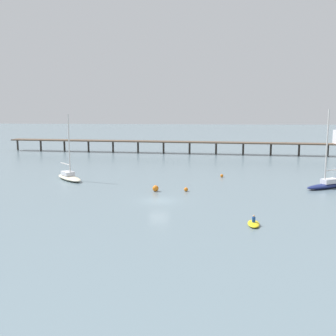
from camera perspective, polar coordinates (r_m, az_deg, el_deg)
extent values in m
plane|color=slate|center=(54.04, -1.25, -4.59)|extent=(400.00, 400.00, 0.00)
cube|color=brown|center=(104.74, 1.20, 3.68)|extent=(89.78, 11.54, 0.30)
cylinder|color=#38332D|center=(119.06, -20.28, 3.01)|extent=(0.50, 0.50, 2.80)
cylinder|color=#38332D|center=(115.91, -17.36, 3.01)|extent=(0.50, 0.50, 2.80)
cylinder|color=#38332D|center=(113.08, -14.28, 3.01)|extent=(0.50, 0.50, 2.80)
cylinder|color=#38332D|center=(110.59, -11.06, 2.99)|extent=(0.50, 0.50, 2.80)
cylinder|color=#38332D|center=(108.47, -7.70, 2.96)|extent=(0.50, 0.50, 2.80)
cylinder|color=#38332D|center=(106.73, -4.21, 2.92)|extent=(0.50, 0.50, 2.80)
cylinder|color=#38332D|center=(105.40, -0.63, 2.86)|extent=(0.50, 0.50, 2.80)
cylinder|color=#38332D|center=(104.49, 3.03, 2.80)|extent=(0.50, 0.50, 2.80)
cylinder|color=#38332D|center=(104.01, 6.74, 2.72)|extent=(0.50, 0.50, 2.80)
cylinder|color=#38332D|center=(103.97, 10.47, 2.63)|extent=(0.50, 0.50, 2.80)
cylinder|color=#38332D|center=(104.37, 14.18, 2.53)|extent=(0.50, 0.50, 2.80)
cylinder|color=#38332D|center=(105.20, 17.85, 2.42)|extent=(0.50, 0.50, 2.80)
cylinder|color=#38332D|center=(106.45, 21.45, 2.30)|extent=(0.50, 0.50, 2.80)
ellipsoid|color=navy|center=(66.37, 21.26, -2.35)|extent=(7.67, 5.64, 0.68)
cube|color=silver|center=(66.71, 21.65, -1.70)|extent=(2.97, 2.49, 0.71)
cylinder|color=silver|center=(65.22, 21.33, 2.73)|extent=(0.21, 0.21, 11.18)
cylinder|color=silver|center=(66.82, 22.01, -0.27)|extent=(2.69, 1.73, 0.17)
ellipsoid|color=beige|center=(70.35, -13.62, -1.35)|extent=(6.57, 7.06, 0.72)
cube|color=silver|center=(70.78, -13.84, -0.73)|extent=(2.73, 2.81, 0.66)
cylinder|color=silver|center=(69.26, -13.66, 3.07)|extent=(0.21, 0.21, 10.24)
cylinder|color=silver|center=(71.30, -14.15, 0.56)|extent=(2.51, 2.83, 0.17)
ellipsoid|color=yellow|center=(44.28, 11.87, -7.63)|extent=(1.44, 2.81, 0.35)
cylinder|color=navy|center=(44.15, 11.89, -7.07)|extent=(0.39, 0.39, 0.55)
sphere|color=tan|center=(44.05, 11.91, -6.58)|extent=(0.24, 0.24, 0.24)
sphere|color=orange|center=(59.59, -1.76, -2.86)|extent=(0.90, 0.90, 0.90)
sphere|color=orange|center=(59.67, 2.54, -3.00)|extent=(0.59, 0.59, 0.59)
sphere|color=orange|center=(71.57, 7.53, -1.07)|extent=(0.55, 0.55, 0.55)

